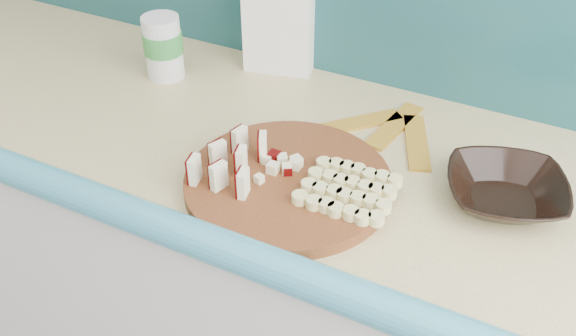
# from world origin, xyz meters

# --- Properties ---
(kitchen_counter) EXTENTS (2.20, 0.63, 0.91)m
(kitchen_counter) POSITION_xyz_m (0.10, 1.50, 0.46)
(kitchen_counter) COLOR white
(kitchen_counter) RESTS_ON ground
(cutting_board) EXTENTS (0.37, 0.37, 0.02)m
(cutting_board) POSITION_xyz_m (0.16, 1.37, 0.92)
(cutting_board) COLOR #4D2910
(cutting_board) RESTS_ON kitchen_counter
(apple_wedges) EXTENTS (0.11, 0.14, 0.05)m
(apple_wedges) POSITION_xyz_m (0.07, 1.34, 0.96)
(apple_wedges) COLOR #FFF7CB
(apple_wedges) RESTS_ON cutting_board
(apple_chunks) EXTENTS (0.06, 0.06, 0.02)m
(apple_chunks) POSITION_xyz_m (0.14, 1.37, 0.94)
(apple_chunks) COLOR #FDEFCA
(apple_chunks) RESTS_ON cutting_board
(banana_slices) EXTENTS (0.16, 0.14, 0.02)m
(banana_slices) POSITION_xyz_m (0.27, 1.38, 0.94)
(banana_slices) COLOR #E4DC8B
(banana_slices) RESTS_ON cutting_board
(brown_bowl) EXTENTS (0.24, 0.24, 0.05)m
(brown_bowl) POSITION_xyz_m (0.49, 1.50, 0.93)
(brown_bowl) COLOR black
(brown_bowl) RESTS_ON kitchen_counter
(flour_bag) EXTENTS (0.17, 0.13, 0.25)m
(flour_bag) POSITION_xyz_m (-0.05, 1.76, 1.03)
(flour_bag) COLOR white
(flour_bag) RESTS_ON kitchen_counter
(canister) EXTENTS (0.08, 0.08, 0.14)m
(canister) POSITION_xyz_m (-0.25, 1.60, 0.98)
(canister) COLOR white
(canister) RESTS_ON kitchen_counter
(banana_peel) EXTENTS (0.24, 0.21, 0.01)m
(banana_peel) POSITION_xyz_m (0.25, 1.61, 0.91)
(banana_peel) COLOR gold
(banana_peel) RESTS_ON kitchen_counter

